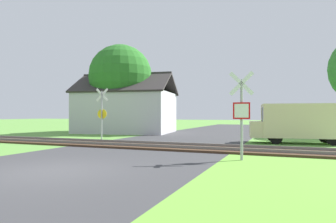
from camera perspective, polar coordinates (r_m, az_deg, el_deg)
The scene contains 8 objects.
ground_plane at distance 9.48m, azimuth -21.23°, elevation -10.54°, with size 160.00×160.00×0.00m, color #5B933D.
road_asphalt at distance 11.01m, azimuth -14.03°, elevation -9.14°, with size 8.29×80.00×0.01m, color #38383A.
rail_track at distance 15.19m, azimuth -3.17°, elevation -6.56°, with size 60.00×2.60×0.22m.
stop_sign_near at distance 11.06m, azimuth 13.84°, elevation 0.10°, with size 0.88×0.17×3.20m.
crossing_sign_far at distance 20.22m, azimuth -12.49°, elevation 0.12°, with size 0.87×0.19×3.38m.
house at distance 27.40m, azimuth -7.90°, elevation 0.09°, with size 9.26×7.51×5.40m.
tree_left at distance 27.32m, azimuth -9.03°, elevation 6.63°, with size 5.64×5.64×7.88m.
mail_truck at distance 18.47m, azimuth 23.47°, elevation -1.78°, with size 5.12×2.54×2.24m.
Camera 1 is at (6.36, -6.84, 1.65)m, focal length 32.00 mm.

